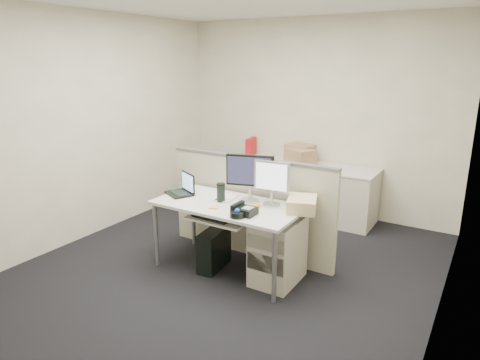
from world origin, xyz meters
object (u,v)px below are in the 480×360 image
Objects in this scene: monitor_main at (250,178)px; desk_phone at (244,211)px; laptop at (179,184)px; desk at (228,210)px.

monitor_main is 0.44m from desk_phone.
laptop is at bearing 177.68° from monitor_main.
desk_phone is at bearing 16.66° from laptop.
monitor_main is at bearing 113.53° from desk_phone.
monitor_main is (0.15, 0.18, 0.31)m from desk.
desk is at bearing 28.37° from laptop.
monitor_main is at bearing 41.08° from laptop.
laptop is (-0.62, -0.02, 0.18)m from desk.
laptop is (-0.77, -0.20, -0.13)m from monitor_main.
laptop is at bearing -178.15° from desk.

